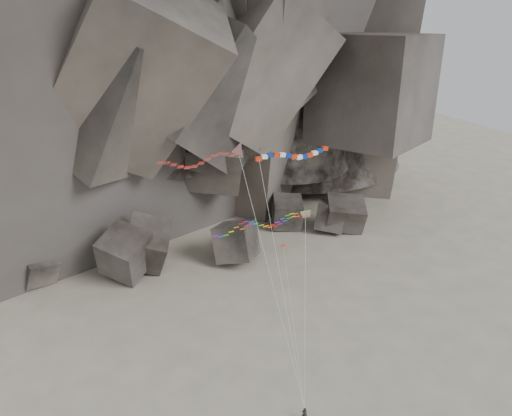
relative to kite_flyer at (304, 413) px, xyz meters
name	(u,v)px	position (x,y,z in m)	size (l,w,h in m)	color
ground	(269,372)	(-0.48, 8.72, -1.00)	(260.00, 260.00, 0.00)	#9D957F
headland	(140,11)	(-0.48, 78.72, 41.00)	(110.00, 70.00, 84.00)	#5E544C
boulder_field	(210,242)	(2.03, 41.60, 1.91)	(77.24, 20.19, 10.81)	#47423F
kite_flyer	(304,413)	(0.00, 0.00, 0.00)	(0.70, 0.47, 2.01)	black
delta_kite	(195,161)	(-8.46, 10.50, 27.85)	(12.71, 11.03, 28.93)	red
banner_kite	(293,156)	(3.71, 12.07, 26.43)	(9.39, 12.64, 26.56)	red
parafoil_kite	(258,224)	(-2.39, 7.99, 20.58)	(12.44, 8.72, 20.51)	#D3EC0D
pennant_kite	(288,286)	(1.04, 7.00, 12.49)	(1.68, 9.46, 16.06)	red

